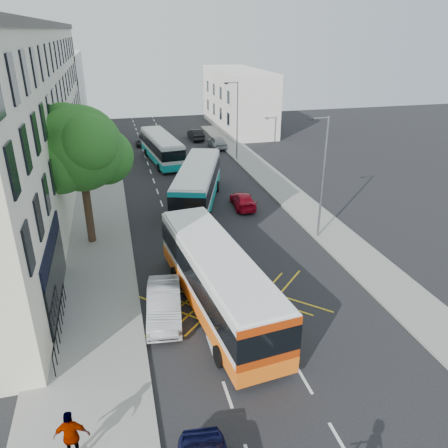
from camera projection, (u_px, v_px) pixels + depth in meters
ground at (304, 380)px, 17.62m from camera, size 120.00×120.00×0.00m
pavement_left at (93, 242)px, 28.93m from camera, size 5.00×70.00×0.15m
pavement_right at (315, 218)px, 32.56m from camera, size 3.00×70.00×0.15m
terrace_main at (10, 118)px, 33.35m from camera, size 8.30×45.00×13.50m
terrace_far at (53, 92)px, 61.06m from camera, size 8.00×20.00×10.00m
building_right at (238, 100)px, 60.95m from camera, size 6.00×18.00×8.00m
street_tree at (80, 150)px, 26.36m from camera, size 6.30×5.70×8.80m
lamp_near at (322, 172)px, 27.76m from camera, size 1.45×0.15×8.00m
lamp_far at (236, 117)px, 45.45m from camera, size 1.45×0.15×8.00m
railings at (60, 323)px, 19.81m from camera, size 0.08×5.60×1.14m
bus_near at (217, 279)px, 21.39m from camera, size 3.97×11.85×3.27m
bus_mid at (198, 185)px, 34.64m from camera, size 6.09×11.59×3.19m
bus_far at (162, 148)px, 46.05m from camera, size 3.52×10.41×2.87m
parked_car_silver at (164, 304)px, 21.16m from camera, size 2.14×4.73×1.50m
red_hatchback at (243, 200)px, 34.56m from camera, size 1.85×3.97×1.12m
distant_car_grey at (145, 139)px, 53.70m from camera, size 2.62×4.74×1.26m
distant_car_silver at (217, 142)px, 51.87m from camera, size 1.73×4.17×1.41m
distant_car_dark at (196, 134)px, 55.76m from camera, size 1.61×4.21×1.37m
pedestrian_far at (72, 436)px, 13.86m from camera, size 1.19×0.62×1.95m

